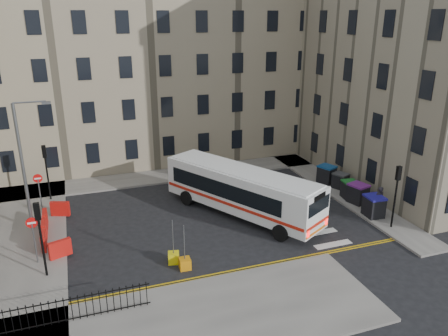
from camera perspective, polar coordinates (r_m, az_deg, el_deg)
ground at (r=30.27m, az=1.42°, el=-5.93°), size 120.00×120.00×0.00m
pavement_north at (r=36.68m, az=-12.25°, el=-1.59°), size 36.00×3.20×0.15m
pavement_east at (r=37.32m, az=12.21°, el=-1.21°), size 2.40×26.00×0.15m
pavement_west at (r=29.79m, az=-25.71°, el=-8.30°), size 6.00×22.00×0.15m
pavement_sw at (r=20.39m, az=-7.54°, el=-20.04°), size 20.00×6.00×0.15m
terrace_north at (r=41.34m, az=-15.87°, el=12.72°), size 38.30×10.80×17.20m
corner_east at (r=42.11m, az=24.48°, el=13.22°), size 17.80×24.30×19.20m
traffic_light_east at (r=29.03m, az=21.62°, el=-2.36°), size 0.28×0.22×4.10m
traffic_light_nw at (r=33.65m, az=-22.24°, el=0.49°), size 0.28×0.22×4.10m
traffic_light_sw at (r=23.88m, az=-22.94°, el=-7.27°), size 0.28×0.22×4.10m
streetlamp at (r=29.02m, az=-24.81°, el=0.28°), size 0.50×0.22×8.14m
no_entry_north at (r=32.05m, az=-23.05°, el=-2.05°), size 0.60×0.08×3.00m
no_entry_south at (r=25.61m, az=-23.69°, el=-7.52°), size 0.60×0.08×3.00m
roadworks_barriers at (r=28.87m, az=-21.69°, el=-7.32°), size 1.66×6.26×1.00m
iron_railings at (r=21.26m, az=-20.52°, el=-17.12°), size 7.80×0.04×1.20m
bus at (r=29.39m, az=2.26°, el=-2.82°), size 8.04×11.48×3.19m
wheelie_bin_a at (r=30.93m, az=18.97°, el=-4.71°), size 1.21×1.37×1.43m
wheelie_bin_b at (r=32.71m, az=17.09°, el=-3.18°), size 1.41×1.53×1.41m
wheelie_bin_c at (r=33.39m, az=16.10°, el=-2.72°), size 1.18×1.31×1.30m
wheelie_bin_d at (r=35.09m, az=14.95°, el=-1.60°), size 1.30×1.38×1.21m
wheelie_bin_e at (r=35.93m, az=13.26°, el=-0.78°), size 1.51×1.60×1.41m
pedestrian at (r=31.27m, az=19.56°, el=-3.98°), size 0.75×0.52×1.97m
bollard_yellow at (r=24.71m, az=-6.59°, el=-11.57°), size 0.72×0.72×0.60m
bollard_chevron at (r=24.13m, az=-5.13°, el=-12.33°), size 0.63×0.63×0.60m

